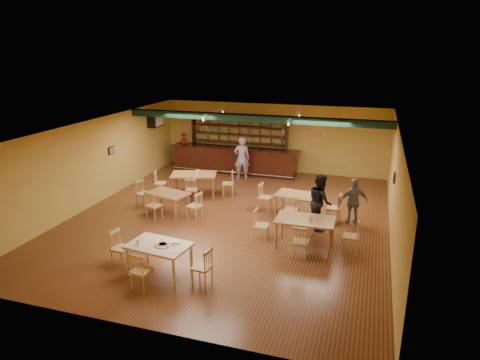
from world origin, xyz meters
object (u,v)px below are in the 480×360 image
(bar_counter, at_px, (235,160))
(patron_right_a, at_px, (320,201))
(patron_bar, at_px, (242,158))
(dining_table_a, at_px, (194,184))
(dining_table_b, at_px, (298,205))
(dining_table_c, at_px, (168,202))
(dining_table_d, at_px, (305,232))
(near_table, at_px, (160,259))

(bar_counter, height_order, patron_right_a, patron_right_a)
(bar_counter, bearing_deg, patron_right_a, -48.81)
(patron_bar, distance_m, patron_right_a, 5.68)
(bar_counter, distance_m, dining_table_a, 3.39)
(dining_table_b, xyz_separation_m, dining_table_c, (-4.26, -1.03, -0.02))
(dining_table_c, xyz_separation_m, dining_table_d, (4.83, -1.18, 0.06))
(dining_table_c, height_order, near_table, near_table)
(bar_counter, relative_size, patron_bar, 3.19)
(dining_table_c, bearing_deg, patron_right_a, 17.77)
(patron_right_a, bearing_deg, dining_table_c, 68.93)
(dining_table_a, distance_m, dining_table_c, 1.92)
(dining_table_d, relative_size, patron_bar, 0.90)
(dining_table_a, distance_m, patron_right_a, 5.22)
(dining_table_a, relative_size, dining_table_b, 1.13)
(dining_table_b, relative_size, dining_table_c, 1.06)
(bar_counter, distance_m, patron_bar, 1.07)
(dining_table_a, height_order, near_table, dining_table_a)
(near_table, bearing_deg, dining_table_b, 69.32)
(dining_table_c, bearing_deg, near_table, -51.03)
(dining_table_b, xyz_separation_m, near_table, (-2.57, -4.85, 0.03))
(dining_table_c, relative_size, patron_right_a, 0.81)
(dining_table_b, distance_m, patron_right_a, 1.24)
(bar_counter, distance_m, dining_table_b, 5.56)
(bar_counter, distance_m, dining_table_d, 7.68)
(dining_table_c, bearing_deg, patron_bar, 89.58)
(dining_table_c, distance_m, near_table, 4.18)
(dining_table_a, xyz_separation_m, dining_table_c, (-0.13, -1.91, -0.07))
(near_table, relative_size, patron_bar, 0.82)
(dining_table_b, height_order, patron_right_a, patron_right_a)
(dining_table_a, relative_size, patron_bar, 0.92)
(dining_table_a, distance_m, near_table, 5.94)
(dining_table_b, bearing_deg, patron_bar, 139.65)
(dining_table_d, height_order, near_table, dining_table_d)
(bar_counter, relative_size, patron_right_a, 3.33)
(dining_table_a, relative_size, near_table, 1.12)
(bar_counter, xyz_separation_m, patron_right_a, (4.41, -5.03, 0.30))
(dining_table_b, height_order, dining_table_d, dining_table_d)
(dining_table_a, height_order, dining_table_d, dining_table_a)
(bar_counter, xyz_separation_m, dining_table_c, (-0.65, -5.26, -0.22))
(dining_table_c, xyz_separation_m, patron_right_a, (5.06, 0.23, 0.52))
(dining_table_c, xyz_separation_m, patron_bar, (1.24, 4.44, 0.55))
(bar_counter, bearing_deg, dining_table_a, -98.78)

